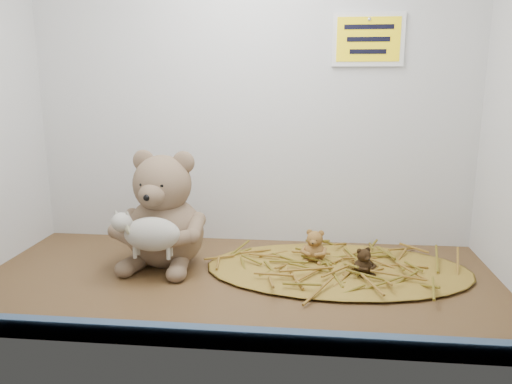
# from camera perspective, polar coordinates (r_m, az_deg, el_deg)

# --- Properties ---
(alcove_shell) EXTENTS (1.20, 0.60, 0.90)m
(alcove_shell) POSITION_cam_1_polar(r_m,az_deg,el_deg) (1.16, -1.65, 12.71)
(alcove_shell) COLOR #442917
(alcove_shell) RESTS_ON ground
(front_rail) EXTENTS (1.19, 0.02, 0.04)m
(front_rail) POSITION_cam_1_polar(r_m,az_deg,el_deg) (0.90, -4.81, -16.16)
(front_rail) COLOR #3D5674
(front_rail) RESTS_ON shelf_floor
(straw_bed) EXTENTS (0.64, 0.37, 0.01)m
(straw_bed) POSITION_cam_1_polar(r_m,az_deg,el_deg) (1.23, 9.31, -8.63)
(straw_bed) COLOR brown
(straw_bed) RESTS_ON shelf_floor
(main_teddy) EXTENTS (0.26, 0.27, 0.29)m
(main_teddy) POSITION_cam_1_polar(r_m,az_deg,el_deg) (1.24, -10.43, -1.88)
(main_teddy) COLOR #795F4A
(main_teddy) RESTS_ON shelf_floor
(toy_lamb) EXTENTS (0.17, 0.10, 0.11)m
(toy_lamb) POSITION_cam_1_polar(r_m,az_deg,el_deg) (1.15, -11.79, -4.74)
(toy_lamb) COLOR #BDB8A9
(toy_lamb) RESTS_ON main_teddy
(mini_teddy_tan) EXTENTS (0.08, 0.08, 0.08)m
(mini_teddy_tan) POSITION_cam_1_polar(r_m,az_deg,el_deg) (1.25, 6.74, -5.96)
(mini_teddy_tan) COLOR olive
(mini_teddy_tan) RESTS_ON straw_bed
(mini_teddy_brown) EXTENTS (0.07, 0.07, 0.06)m
(mini_teddy_brown) POSITION_cam_1_polar(r_m,az_deg,el_deg) (1.19, 12.18, -7.61)
(mini_teddy_brown) COLOR black
(mini_teddy_brown) RESTS_ON straw_bed
(wall_sign) EXTENTS (0.16, 0.01, 0.11)m
(wall_sign) POSITION_cam_1_polar(r_m,az_deg,el_deg) (1.36, 12.70, 16.65)
(wall_sign) COLOR yellow
(wall_sign) RESTS_ON back_wall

